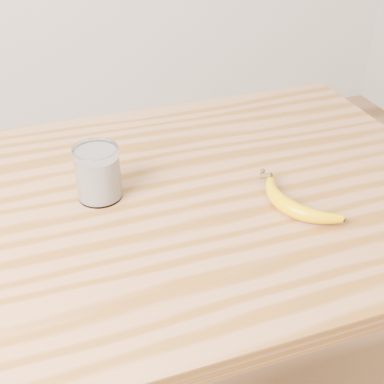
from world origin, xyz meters
name	(u,v)px	position (x,y,z in m)	size (l,w,h in m)	color
table	(163,249)	(0.00, 0.00, 0.77)	(1.20, 0.80, 0.90)	#95643E
smoothie_glass	(98,174)	(-0.11, 0.04, 0.95)	(0.09, 0.09, 0.11)	white
banana	(289,208)	(0.21, -0.13, 0.92)	(0.09, 0.25, 0.03)	#D8A200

